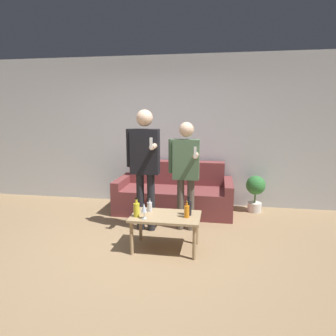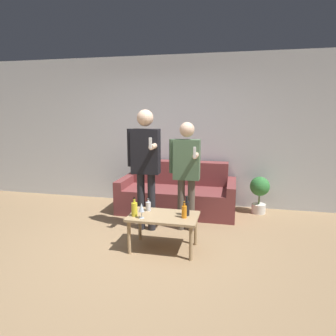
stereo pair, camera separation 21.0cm
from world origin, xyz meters
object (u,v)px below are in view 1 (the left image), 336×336
(couch, at_px, (175,194))
(person_standing_right, at_px, (186,167))
(coffee_table, at_px, (166,220))
(person_standing_left, at_px, (145,160))
(bottle_orange, at_px, (189,208))

(couch, distance_m, person_standing_right, 1.08)
(couch, height_order, person_standing_right, person_standing_right)
(coffee_table, bearing_deg, couch, 94.27)
(person_standing_left, height_order, person_standing_right, person_standing_left)
(couch, distance_m, coffee_table, 1.53)
(person_standing_left, bearing_deg, person_standing_right, 10.96)
(couch, xyz_separation_m, person_standing_left, (-0.29, -0.94, 0.75))
(person_standing_left, relative_size, person_standing_right, 1.11)
(bottle_orange, xyz_separation_m, person_standing_right, (-0.11, 0.63, 0.39))
(couch, relative_size, person_standing_left, 1.13)
(couch, bearing_deg, person_standing_right, -71.33)
(bottle_orange, relative_size, person_standing_left, 0.14)
(person_standing_left, distance_m, person_standing_right, 0.59)
(coffee_table, xyz_separation_m, bottle_orange, (0.28, 0.06, 0.16))
(couch, height_order, person_standing_left, person_standing_left)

